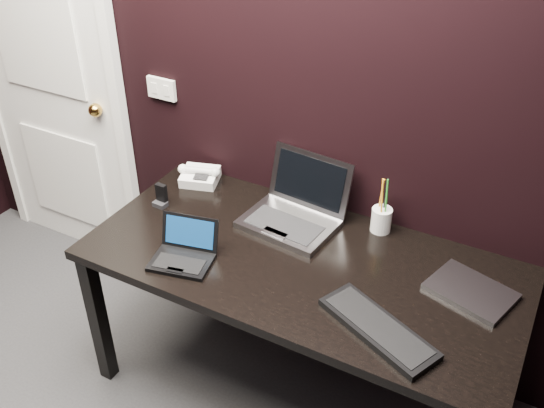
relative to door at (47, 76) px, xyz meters
The scene contains 11 objects.
wall_back 1.37m from the door, ahead, with size 4.00×4.00×0.00m, color black.
door is the anchor object (origin of this frame).
wall_switch 0.73m from the door, ahead, with size 0.15×0.02×0.10m.
desk 1.73m from the door, 12.82° to the right, with size 1.70×0.80×0.74m.
netbook 1.41m from the door, 25.34° to the right, with size 0.27×0.25×0.15m.
silver_laptop 1.54m from the door, ahead, with size 0.41×0.37×0.26m.
ext_keyboard 2.15m from the door, 16.22° to the right, with size 0.46×0.31×0.03m.
closed_laptop 2.31m from the door, ahead, with size 0.34×0.28×0.02m.
desk_phone 1.02m from the door, ahead, with size 0.21×0.19×0.10m.
mobile_phone 1.03m from the door, 19.07° to the right, with size 0.06×0.05×0.10m.
pen_cup 1.87m from the door, ahead, with size 0.10×0.10×0.25m.
Camera 1 is at (1.08, -0.27, 2.22)m, focal length 40.00 mm.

